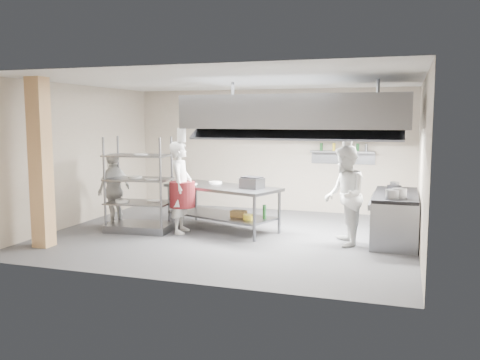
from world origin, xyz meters
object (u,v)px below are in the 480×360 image
(island, at_px, (222,208))
(stockpot, at_px, (399,193))
(pass_rack, at_px, (139,184))
(chef_line, at_px, (345,196))
(chef_head, at_px, (181,188))
(griddle, at_px, (252,183))
(cooking_range, at_px, (395,219))
(chef_plating, at_px, (114,190))

(island, distance_m, stockpot, 3.54)
(island, relative_size, pass_rack, 1.25)
(stockpot, bearing_deg, chef_line, -179.18)
(chef_head, xyz_separation_m, stockpot, (4.16, -0.00, 0.07))
(chef_line, relative_size, griddle, 4.34)
(cooking_range, relative_size, griddle, 4.80)
(island, bearing_deg, stockpot, 11.46)
(cooking_range, distance_m, griddle, 2.81)
(cooking_range, height_order, griddle, griddle)
(chef_head, distance_m, stockpot, 4.16)
(island, distance_m, chef_plating, 2.34)
(pass_rack, xyz_separation_m, chef_head, (0.87, 0.13, -0.05))
(chef_line, bearing_deg, griddle, -115.76)
(island, height_order, pass_rack, pass_rack)
(chef_line, xyz_separation_m, stockpot, (0.94, 0.01, 0.08))
(island, relative_size, chef_line, 1.33)
(chef_line, height_order, griddle, chef_line)
(cooking_range, bearing_deg, stockpot, -84.48)
(chef_line, bearing_deg, stockpot, 77.24)
(pass_rack, relative_size, chef_head, 1.05)
(griddle, bearing_deg, island, -170.91)
(chef_head, bearing_deg, stockpot, -100.26)
(griddle, bearing_deg, chef_plating, -155.44)
(chef_head, bearing_deg, cooking_range, -91.64)
(chef_head, relative_size, stockpot, 7.26)
(cooking_range, relative_size, chef_head, 1.09)
(chef_head, height_order, stockpot, chef_head)
(chef_head, distance_m, chef_line, 3.22)
(stockpot, bearing_deg, chef_plating, 179.13)
(cooking_range, distance_m, chef_head, 4.17)
(chef_line, bearing_deg, island, -115.10)
(cooking_range, height_order, chef_plating, chef_plating)
(island, relative_size, stockpot, 9.54)
(chef_line, bearing_deg, pass_rack, -101.95)
(chef_plating, bearing_deg, griddle, 105.26)
(chef_plating, distance_m, griddle, 2.97)
(island, bearing_deg, cooking_range, 21.72)
(pass_rack, height_order, chef_line, pass_rack)
(pass_rack, distance_m, cooking_range, 5.05)
(chef_head, relative_size, chef_plating, 1.16)
(island, xyz_separation_m, cooking_range, (3.40, 0.12, -0.04))
(cooking_range, xyz_separation_m, stockpot, (0.06, -0.62, 0.57))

